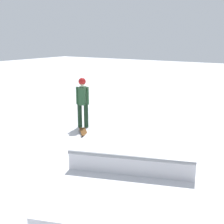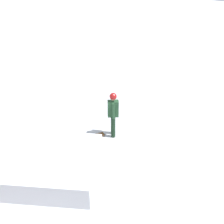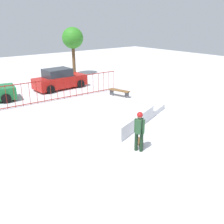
# 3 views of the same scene
# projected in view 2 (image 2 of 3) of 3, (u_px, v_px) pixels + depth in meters

# --- Properties ---
(ground_plane) EXTENTS (60.00, 60.00, 0.00)m
(ground_plane) POSITION_uv_depth(u_px,v_px,m) (54.00, 175.00, 9.56)
(ground_plane) COLOR silver
(skate_ramp) EXTENTS (5.96, 4.29, 0.74)m
(skate_ramp) POSITION_uv_depth(u_px,v_px,m) (23.00, 164.00, 9.50)
(skate_ramp) COLOR silver
(skate_ramp) RESTS_ON ground
(skater) EXTENTS (0.44, 0.40, 1.73)m
(skater) POSITION_uv_depth(u_px,v_px,m) (113.00, 111.00, 10.90)
(skater) COLOR black
(skater) RESTS_ON ground
(skateboard) EXTENTS (0.70, 0.71, 0.09)m
(skateboard) POSITION_uv_depth(u_px,v_px,m) (93.00, 136.00, 11.22)
(skateboard) COLOR #593314
(skateboard) RESTS_ON ground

